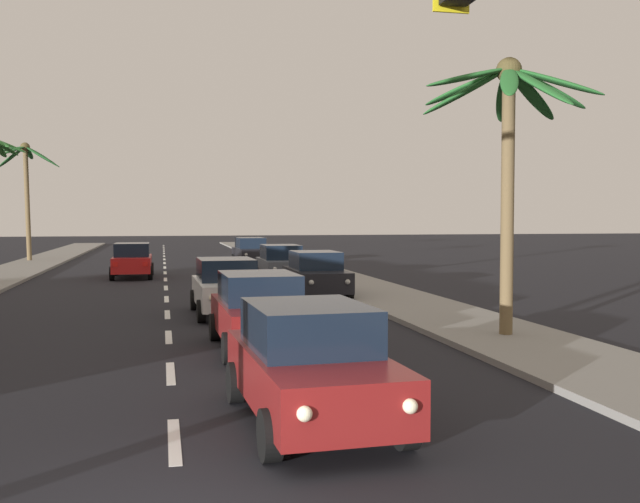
% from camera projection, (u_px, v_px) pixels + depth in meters
% --- Properties ---
extents(sidewalk_right, '(3.20, 110.00, 0.14)m').
position_uv_depth(sidewalk_right, '(372.00, 291.00, 27.81)').
color(sidewalk_right, gray).
rests_on(sidewalk_right, ground).
extents(lane_markings, '(4.28, 89.41, 0.01)m').
position_uv_depth(lane_markings, '(178.00, 296.00, 26.67)').
color(lane_markings, silver).
rests_on(lane_markings, ground).
extents(traffic_signal_mast, '(11.09, 0.41, 7.22)m').
position_uv_depth(traffic_signal_mast, '(473.00, 18.00, 7.80)').
color(traffic_signal_mast, '#2D2D33').
rests_on(traffic_signal_mast, ground).
extents(sedan_lead_at_stop_bar, '(2.10, 4.51, 1.68)m').
position_uv_depth(sedan_lead_at_stop_bar, '(310.00, 363.00, 10.16)').
color(sedan_lead_at_stop_bar, maroon).
rests_on(sedan_lead_at_stop_bar, ground).
extents(sedan_third_in_queue, '(2.03, 4.48, 1.68)m').
position_uv_depth(sedan_third_in_queue, '(260.00, 311.00, 15.84)').
color(sedan_third_in_queue, maroon).
rests_on(sedan_third_in_queue, ground).
extents(sedan_fifth_in_queue, '(2.03, 4.48, 1.68)m').
position_uv_depth(sedan_fifth_in_queue, '(226.00, 286.00, 21.47)').
color(sedan_fifth_in_queue, silver).
rests_on(sedan_fifth_in_queue, ground).
extents(sedan_oncoming_far, '(1.96, 4.46, 1.68)m').
position_uv_depth(sedan_oncoming_far, '(132.00, 260.00, 34.73)').
color(sedan_oncoming_far, red).
rests_on(sedan_oncoming_far, ground).
extents(sedan_parked_nearest_kerb, '(1.95, 4.45, 1.68)m').
position_uv_depth(sedan_parked_nearest_kerb, '(281.00, 263.00, 32.29)').
color(sedan_parked_nearest_kerb, '#4C515B').
rests_on(sedan_parked_nearest_kerb, ground).
extents(sedan_parked_mid_kerb, '(1.96, 4.46, 1.68)m').
position_uv_depth(sedan_parked_mid_kerb, '(316.00, 274.00, 26.06)').
color(sedan_parked_mid_kerb, black).
rests_on(sedan_parked_mid_kerb, ground).
extents(sedan_parked_far_kerb, '(2.08, 4.50, 1.68)m').
position_uv_depth(sedan_parked_far_kerb, '(251.00, 251.00, 44.00)').
color(sedan_parked_far_kerb, black).
rests_on(sedan_parked_far_kerb, ground).
extents(palm_left_farthest, '(4.59, 4.75, 7.75)m').
position_uv_depth(palm_left_farthest, '(26.00, 172.00, 46.43)').
color(palm_left_farthest, brown).
rests_on(palm_left_farthest, ground).
extents(palm_right_second, '(4.30, 3.93, 6.65)m').
position_uv_depth(palm_right_second, '(509.00, 122.00, 16.86)').
color(palm_right_second, brown).
rests_on(palm_right_second, ground).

